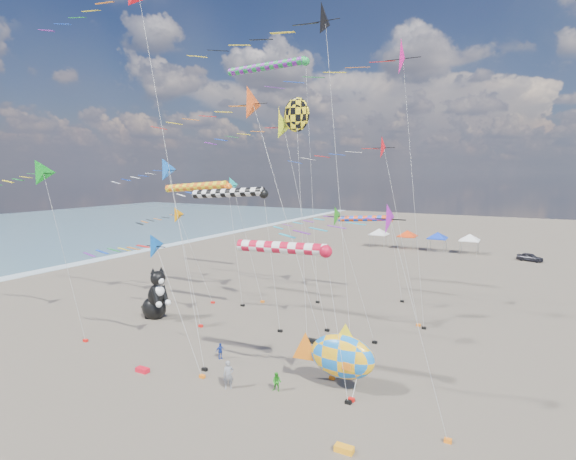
% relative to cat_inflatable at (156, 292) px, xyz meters
% --- Properties ---
extents(ground, '(260.00, 260.00, 0.00)m').
position_rel_cat_inflatable_xyz_m(ground, '(12.24, -12.06, -2.40)').
color(ground, brown).
rests_on(ground, ground).
extents(delta_kite_0, '(10.70, 1.87, 12.80)m').
position_rel_cat_inflatable_xyz_m(delta_kite_0, '(1.15, 8.77, 9.09)').
color(delta_kite_0, '#18CCBF').
rests_on(delta_kite_0, ground).
extents(delta_kite_2, '(11.51, 2.44, 18.33)m').
position_rel_cat_inflatable_xyz_m(delta_kite_2, '(10.94, 4.18, 14.44)').
color(delta_kite_2, '#C6DE18').
rests_on(delta_kite_2, ground).
extents(delta_kite_3, '(8.18, 1.66, 11.85)m').
position_rel_cat_inflatable_xyz_m(delta_kite_3, '(22.89, -7.36, 8.21)').
color(delta_kite_3, purple).
rests_on(delta_kite_3, ground).
extents(delta_kite_4, '(9.55, 2.18, 14.54)m').
position_rel_cat_inflatable_xyz_m(delta_kite_4, '(1.49, 0.02, 10.76)').
color(delta_kite_4, blue).
rests_on(delta_kite_4, ground).
extents(delta_kite_5, '(10.30, 1.90, 9.14)m').
position_rel_cat_inflatable_xyz_m(delta_kite_5, '(6.84, -7.50, 5.43)').
color(delta_kite_5, blue).
rests_on(delta_kite_5, ground).
extents(delta_kite_6, '(14.92, 2.55, 25.44)m').
position_rel_cat_inflatable_xyz_m(delta_kite_6, '(13.47, 2.17, 21.44)').
color(delta_kite_6, black).
rests_on(delta_kite_6, ground).
extents(delta_kite_7, '(12.49, 2.26, 16.55)m').
position_rel_cat_inflatable_xyz_m(delta_kite_7, '(16.98, 9.05, 12.69)').
color(delta_kite_7, red).
rests_on(delta_kite_7, ground).
extents(delta_kite_8, '(10.10, 2.14, 14.26)m').
position_rel_cat_inflatable_xyz_m(delta_kite_8, '(-4.11, -6.89, 10.47)').
color(delta_kite_8, '#0F9820').
rests_on(delta_kite_8, ground).
extents(delta_kite_9, '(15.38, 3.22, 23.96)m').
position_rel_cat_inflatable_xyz_m(delta_kite_9, '(18.41, 8.53, 19.72)').
color(delta_kite_9, '#E61481').
rests_on(delta_kite_9, ground).
extents(delta_kite_10, '(9.51, 1.72, 9.82)m').
position_rel_cat_inflatable_xyz_m(delta_kite_10, '(-3.19, 6.14, 6.19)').
color(delta_kite_10, orange).
rests_on(delta_kite_10, ground).
extents(delta_kite_11, '(12.68, 2.33, 18.75)m').
position_rel_cat_inflatable_xyz_m(delta_kite_11, '(13.30, -3.72, 14.89)').
color(delta_kite_11, '#F2551B').
rests_on(delta_kite_11, ground).
extents(delta_kite_12, '(7.77, 1.80, 10.71)m').
position_rel_cat_inflatable_xyz_m(delta_kite_12, '(16.18, 3.43, 7.06)').
color(delta_kite_12, '#248517').
rests_on(delta_kite_12, ground).
extents(windsock_0, '(10.51, 0.82, 24.18)m').
position_rel_cat_inflatable_xyz_m(windsock_0, '(5.48, 11.26, 21.27)').
color(windsock_0, green).
rests_on(windsock_0, ground).
extents(windsock_1, '(9.72, 0.83, 12.14)m').
position_rel_cat_inflatable_xyz_m(windsock_1, '(-0.23, 6.73, 9.27)').
color(windsock_1, orange).
rests_on(windsock_1, ground).
extents(windsock_2, '(7.29, 0.62, 8.70)m').
position_rel_cat_inflatable_xyz_m(windsock_2, '(14.50, 15.58, 5.91)').
color(windsock_2, '#E83E10').
rests_on(windsock_2, ground).
extents(windsock_3, '(8.92, 0.78, 11.82)m').
position_rel_cat_inflatable_xyz_m(windsock_3, '(6.94, 2.18, 8.97)').
color(windsock_3, black).
rests_on(windsock_3, ground).
extents(windsock_4, '(7.39, 0.74, 9.12)m').
position_rel_cat_inflatable_xyz_m(windsock_4, '(16.81, -6.16, 6.29)').
color(windsock_4, red).
rests_on(windsock_4, ground).
extents(angelfish_kite, '(3.74, 3.02, 18.92)m').
position_rel_cat_inflatable_xyz_m(angelfish_kite, '(12.73, 2.58, 15.05)').
color(angelfish_kite, yellow).
rests_on(angelfish_kite, ground).
extents(cat_inflatable, '(3.92, 2.70, 4.81)m').
position_rel_cat_inflatable_xyz_m(cat_inflatable, '(0.00, 0.00, 0.00)').
color(cat_inflatable, black).
rests_on(cat_inflatable, ground).
extents(fish_inflatable, '(5.46, 2.16, 4.24)m').
position_rel_cat_inflatable_xyz_m(fish_inflatable, '(19.79, -4.80, -0.24)').
color(fish_inflatable, blue).
rests_on(fish_inflatable, ground).
extents(person_adult, '(0.76, 0.73, 1.75)m').
position_rel_cat_inflatable_xyz_m(person_adult, '(13.63, -7.87, -1.53)').
color(person_adult, slate).
rests_on(person_adult, ground).
extents(child_green, '(0.65, 0.55, 1.18)m').
position_rel_cat_inflatable_xyz_m(child_green, '(16.42, -6.78, -1.81)').
color(child_green, '#21901C').
rests_on(child_green, ground).
extents(child_blue, '(0.56, 0.73, 1.15)m').
position_rel_cat_inflatable_xyz_m(child_blue, '(10.53, -4.54, -1.83)').
color(child_blue, '#1C369A').
rests_on(child_blue, ground).
extents(kite_bag_0, '(0.90, 0.44, 0.30)m').
position_rel_cat_inflatable_xyz_m(kite_bag_0, '(15.10, 1.28, -2.25)').
color(kite_bag_0, black).
rests_on(kite_bag_0, ground).
extents(kite_bag_1, '(0.90, 0.44, 0.30)m').
position_rel_cat_inflatable_xyz_m(kite_bag_1, '(22.18, -10.46, -2.25)').
color(kite_bag_1, '#FF9F15').
rests_on(kite_bag_1, ground).
extents(kite_bag_2, '(0.90, 0.44, 0.30)m').
position_rel_cat_inflatable_xyz_m(kite_bag_2, '(7.26, -8.71, -2.25)').
color(kite_bag_2, red).
rests_on(kite_bag_2, ground).
extents(tent_row, '(19.20, 4.20, 3.80)m').
position_rel_cat_inflatable_xyz_m(tent_row, '(13.74, 47.94, 0.75)').
color(tent_row, silver).
rests_on(tent_row, ground).
extents(parked_car, '(3.85, 2.57, 1.22)m').
position_rel_cat_inflatable_xyz_m(parked_car, '(29.96, 45.94, -1.80)').
color(parked_car, '#26262D').
rests_on(parked_car, ground).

